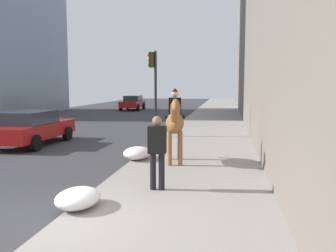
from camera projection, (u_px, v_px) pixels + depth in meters
sidewalk_slab at (165, 233)px, 6.06m from camera, size 120.00×4.06×0.12m
mounted_horse_near at (175, 122)px, 11.12m from camera, size 2.14×0.79×2.29m
pedestrian_greeting at (157, 148)px, 8.27m from camera, size 0.27×0.41×1.70m
car_near_lane at (133, 103)px, 36.41m from camera, size 4.29×1.97×1.44m
car_mid_lane at (32, 127)px, 15.18m from camera, size 4.47×1.98×1.44m
traffic_light_near_curb at (154, 81)px, 16.84m from camera, size 0.20×0.44×4.06m
snow_pile_near at (78, 198)px, 7.14m from camera, size 1.09×0.84×0.38m
snow_pile_far at (137, 153)px, 11.81m from camera, size 1.15×0.88×0.40m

